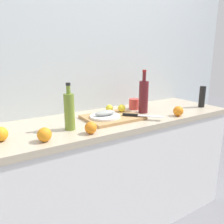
{
  "coord_description": "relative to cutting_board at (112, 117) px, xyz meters",
  "views": [
    {
      "loc": [
        -0.85,
        -1.36,
        1.35
      ],
      "look_at": [
        -0.0,
        -0.03,
        0.95
      ],
      "focal_mm": 36.35,
      "sensor_mm": 36.0,
      "label": 1
    }
  ],
  "objects": [
    {
      "name": "chef_knife",
      "position": [
        0.15,
        -0.11,
        0.02
      ],
      "size": [
        0.22,
        0.23,
        0.02
      ],
      "rotation": [
        0.0,
        0.0,
        -0.79
      ],
      "color": "silver",
      "rests_on": "cutting_board"
    },
    {
      "name": "ground_plane",
      "position": [
        0.0,
        0.03,
        -0.91
      ],
      "size": [
        12.0,
        12.0,
        0.0
      ],
      "primitive_type": "plane",
      "color": "slate"
    },
    {
      "name": "back_wall",
      "position": [
        0.0,
        0.35,
        0.34
      ],
      "size": [
        3.2,
        0.05,
        2.5
      ],
      "primitive_type": "cube",
      "color": "silver",
      "rests_on": "ground_plane"
    },
    {
      "name": "orange_1",
      "position": [
        -0.74,
        -0.05,
        0.03
      ],
      "size": [
        0.08,
        0.08,
        0.08
      ],
      "primitive_type": "sphere",
      "color": "orange",
      "rests_on": "kitchen_counter"
    },
    {
      "name": "white_plate",
      "position": [
        -0.06,
        -0.0,
        0.02
      ],
      "size": [
        0.22,
        0.22,
        0.01
      ],
      "primitive_type": "cylinder",
      "color": "white",
      "rests_on": "cutting_board"
    },
    {
      "name": "lemon_0",
      "position": [
        0.13,
        0.07,
        0.04
      ],
      "size": [
        0.06,
        0.06,
        0.06
      ],
      "primitive_type": "sphere",
      "color": "yellow",
      "rests_on": "cutting_board"
    },
    {
      "name": "cutting_board",
      "position": [
        0.0,
        0.0,
        0.0
      ],
      "size": [
        0.4,
        0.31,
        0.02
      ],
      "primitive_type": "cube",
      "color": "tan",
      "rests_on": "kitchen_counter"
    },
    {
      "name": "orange_0",
      "position": [
        -0.54,
        -0.18,
        0.03
      ],
      "size": [
        0.08,
        0.08,
        0.08
      ],
      "primitive_type": "sphere",
      "color": "orange",
      "rests_on": "kitchen_counter"
    },
    {
      "name": "lemon_1",
      "position": [
        0.05,
        0.12,
        0.04
      ],
      "size": [
        0.06,
        0.06,
        0.06
      ],
      "primitive_type": "sphere",
      "color": "yellow",
      "rests_on": "cutting_board"
    },
    {
      "name": "coffee_mug_0",
      "position": [
        0.32,
        0.15,
        0.03
      ],
      "size": [
        0.13,
        0.09,
        0.09
      ],
      "color": "#CC3F38",
      "rests_on": "kitchen_counter"
    },
    {
      "name": "orange_2",
      "position": [
        0.46,
        -0.2,
        0.03
      ],
      "size": [
        0.08,
        0.08,
        0.08
      ],
      "primitive_type": "sphere",
      "color": "orange",
      "rests_on": "kitchen_counter"
    },
    {
      "name": "olive_oil_bottle",
      "position": [
        -0.35,
        -0.06,
        0.11
      ],
      "size": [
        0.06,
        0.06,
        0.29
      ],
      "color": "olive",
      "rests_on": "kitchen_counter"
    },
    {
      "name": "wine_bottle",
      "position": [
        0.3,
        0.02,
        0.12
      ],
      "size": [
        0.07,
        0.07,
        0.34
      ],
      "color": "#59191E",
      "rests_on": "kitchen_counter"
    },
    {
      "name": "fish_fillet",
      "position": [
        -0.06,
        -0.0,
        0.04
      ],
      "size": [
        0.16,
        0.07,
        0.04
      ],
      "primitive_type": "ellipsoid",
      "color": "#999E99",
      "rests_on": "white_plate"
    },
    {
      "name": "kitchen_counter",
      "position": [
        0.0,
        0.03,
        -0.46
      ],
      "size": [
        2.0,
        0.6,
        0.9
      ],
      "color": "white",
      "rests_on": "ground_plane"
    },
    {
      "name": "pepper_mill",
      "position": [
        0.87,
        -0.11,
        0.08
      ],
      "size": [
        0.05,
        0.05,
        0.18
      ],
      "primitive_type": "cylinder",
      "color": "black",
      "rests_on": "kitchen_counter"
    },
    {
      "name": "orange_3",
      "position": [
        -0.28,
        -0.2,
        0.03
      ],
      "size": [
        0.07,
        0.07,
        0.07
      ],
      "primitive_type": "sphere",
      "color": "orange",
      "rests_on": "kitchen_counter"
    }
  ]
}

